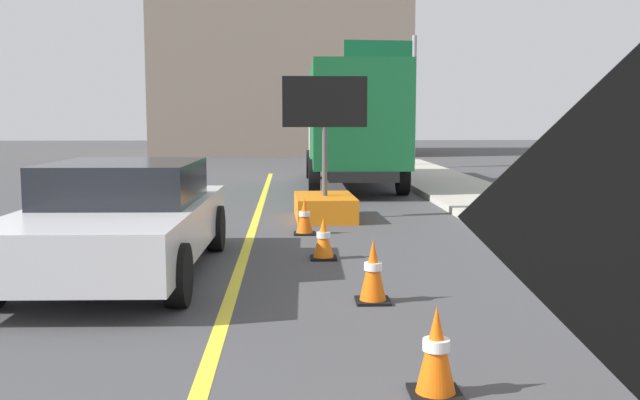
{
  "coord_description": "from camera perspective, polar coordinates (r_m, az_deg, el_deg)",
  "views": [
    {
      "loc": [
        0.64,
        -0.72,
        1.94
      ],
      "look_at": [
        0.87,
        4.52,
        1.33
      ],
      "focal_mm": 40.3,
      "sensor_mm": 36.0,
      "label": 1
    }
  ],
  "objects": [
    {
      "name": "far_building_block",
      "position": [
        38.78,
        -3.06,
        10.32
      ],
      "size": [
        12.79,
        8.18,
        8.93
      ],
      "primitive_type": "cube",
      "color": "gray",
      "rests_on": "ground"
    },
    {
      "name": "pickup_car",
      "position": [
        9.21,
        -15.42,
        -1.37
      ],
      "size": [
        2.22,
        4.76,
        1.38
      ],
      "color": "silver",
      "rests_on": "ground"
    },
    {
      "name": "highway_guide_sign",
      "position": [
        27.59,
        5.88,
        9.65
      ],
      "size": [
        2.78,
        0.38,
        5.0
      ],
      "color": "gray",
      "rests_on": "ground"
    },
    {
      "name": "traffic_cone_mid_lane",
      "position": [
        7.57,
        4.24,
        -5.67
      ],
      "size": [
        0.36,
        0.36,
        0.68
      ],
      "color": "black",
      "rests_on": "ground"
    },
    {
      "name": "traffic_cone_near_sign",
      "position": [
        5.15,
        9.21,
        -11.83
      ],
      "size": [
        0.36,
        0.36,
        0.64
      ],
      "color": "black",
      "rests_on": "ground"
    },
    {
      "name": "traffic_cone_far_lane",
      "position": [
        9.83,
        0.28,
        -3.07
      ],
      "size": [
        0.36,
        0.36,
        0.58
      ],
      "color": "black",
      "rests_on": "ground"
    },
    {
      "name": "traffic_cone_curbside",
      "position": [
        11.9,
        -1.24,
        -1.34
      ],
      "size": [
        0.36,
        0.36,
        0.6
      ],
      "color": "black",
      "rests_on": "ground"
    },
    {
      "name": "box_truck",
      "position": [
        19.98,
        2.6,
        6.17
      ],
      "size": [
        2.57,
        7.9,
        3.29
      ],
      "color": "black",
      "rests_on": "ground"
    },
    {
      "name": "arrow_board_trailer",
      "position": [
        13.68,
        0.37,
        0.49
      ],
      "size": [
        1.6,
        1.83,
        2.7
      ],
      "color": "orange",
      "rests_on": "ground"
    },
    {
      "name": "lane_center_stripe",
      "position": [
        7.02,
        -7.71,
        -9.44
      ],
      "size": [
        0.14,
        36.0,
        0.01
      ],
      "primitive_type": "cube",
      "color": "yellow",
      "rests_on": "ground"
    }
  ]
}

